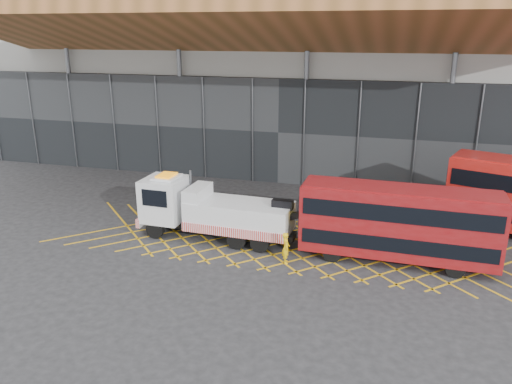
% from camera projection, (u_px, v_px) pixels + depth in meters
% --- Properties ---
extents(ground_plane, '(120.00, 120.00, 0.00)m').
position_uv_depth(ground_plane, '(200.00, 234.00, 29.30)').
color(ground_plane, '#242426').
extents(road_markings, '(27.96, 7.16, 0.01)m').
position_uv_depth(road_markings, '(293.00, 245.00, 27.85)').
color(road_markings, gold).
rests_on(road_markings, ground_plane).
extents(construction_building, '(55.00, 23.97, 18.00)m').
position_uv_depth(construction_building, '(297.00, 60.00, 42.86)').
color(construction_building, gray).
rests_on(construction_building, ground_plane).
extents(recovery_truck, '(10.43, 2.79, 3.63)m').
position_uv_depth(recovery_truck, '(210.00, 210.00, 28.31)').
color(recovery_truck, black).
rests_on(recovery_truck, ground_plane).
extents(bus_towed, '(9.87, 2.52, 3.99)m').
position_uv_depth(bus_towed, '(398.00, 221.00, 25.19)').
color(bus_towed, maroon).
rests_on(bus_towed, ground_plane).
extents(worker, '(0.56, 0.70, 1.65)m').
position_uv_depth(worker, '(286.00, 248.00, 25.46)').
color(worker, yellow).
rests_on(worker, ground_plane).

